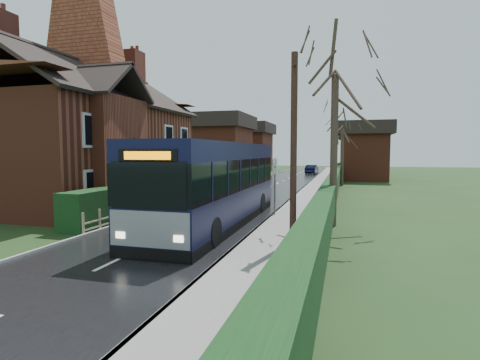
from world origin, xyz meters
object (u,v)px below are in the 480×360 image
(bus_stop_sign, at_px, (275,179))
(telegraph_pole, at_px, (294,150))
(brick_house, at_px, (89,133))
(bus, at_px, (215,184))
(car_silver, at_px, (216,190))
(car_green, at_px, (153,204))

(bus_stop_sign, xyz_separation_m, telegraph_pole, (1.60, -5.37, 1.36))
(brick_house, distance_m, bus, 10.93)
(car_silver, bearing_deg, bus_stop_sign, -44.36)
(bus_stop_sign, bearing_deg, telegraph_pole, -58.81)
(telegraph_pole, bearing_deg, bus_stop_sign, 95.07)
(car_silver, relative_size, bus_stop_sign, 1.48)
(brick_house, height_order, bus_stop_sign, brick_house)
(bus, distance_m, car_green, 3.76)
(bus, relative_size, car_silver, 2.76)
(bus, xyz_separation_m, telegraph_pole, (3.82, -2.95, 1.50))
(bus_stop_sign, height_order, telegraph_pole, telegraph_pole)
(car_silver, xyz_separation_m, telegraph_pole, (6.30, -10.17, 2.55))
(bus_stop_sign, bearing_deg, car_green, -149.26)
(brick_house, xyz_separation_m, bus_stop_sign, (11.93, -1.86, -2.46))
(car_green, relative_size, bus_stop_sign, 1.56)
(car_green, bearing_deg, bus_stop_sign, 8.60)
(telegraph_pole, bearing_deg, brick_house, 140.37)
(car_silver, distance_m, bus_stop_sign, 6.82)
(car_green, bearing_deg, telegraph_pole, -34.40)
(telegraph_pole, bearing_deg, bus, 130.83)
(car_silver, xyz_separation_m, bus_stop_sign, (4.70, -4.80, 1.19))
(brick_house, distance_m, car_silver, 8.62)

